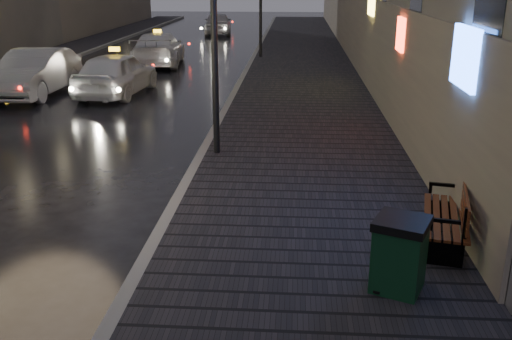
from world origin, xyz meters
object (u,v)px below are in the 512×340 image
at_px(trash_bin, 400,254).
at_px(taxi_near, 116,73).
at_px(car_left_mid, 35,73).
at_px(taxi_mid, 158,49).
at_px(bench, 451,216).
at_px(car_far, 218,23).

height_order(trash_bin, taxi_near, taxi_near).
xyz_separation_m(taxi_near, car_left_mid, (-2.78, -0.21, 0.02)).
distance_m(taxi_near, taxi_mid, 6.81).
xyz_separation_m(trash_bin, taxi_mid, (-7.64, 19.48, 0.10)).
distance_m(trash_bin, taxi_mid, 20.93).
height_order(bench, taxi_mid, taxi_mid).
distance_m(trash_bin, car_far, 34.49).
relative_size(trash_bin, car_far, 0.22).
height_order(taxi_near, taxi_mid, taxi_near).
bearing_deg(car_left_mid, trash_bin, -50.62).
xyz_separation_m(taxi_mid, car_far, (0.83, 14.33, 0.02)).
bearing_deg(bench, taxi_near, 138.85).
height_order(bench, car_left_mid, car_left_mid).
relative_size(car_left_mid, taxi_mid, 0.92).
xyz_separation_m(bench, car_far, (-7.78, 32.44, 0.16)).
relative_size(taxi_near, car_far, 0.99).
bearing_deg(car_left_mid, bench, -44.73).
bearing_deg(car_left_mid, taxi_mid, 69.16).
distance_m(bench, car_far, 33.36).
bearing_deg(taxi_near, taxi_mid, -84.36).
distance_m(taxi_mid, car_far, 14.35).
xyz_separation_m(car_left_mid, car_far, (3.48, 21.34, -0.02)).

